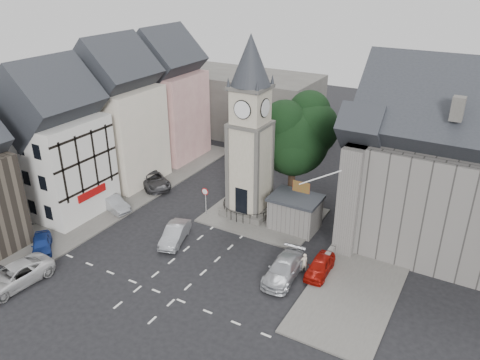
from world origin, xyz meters
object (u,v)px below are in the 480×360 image
Objects in this scene: stone_shelter at (295,212)px; clock_tower at (250,130)px; car_west_blue at (42,244)px; car_east_red at (320,266)px; pedestrian at (304,262)px.

clock_tower is at bearing 174.16° from stone_shelter.
stone_shelter is 1.17× the size of car_west_blue.
car_west_blue is at bearing -129.42° from clock_tower.
clock_tower is 8.15m from stone_shelter.
car_west_blue is (-11.50, -13.99, -7.49)m from clock_tower.
stone_shelter reaches higher than car_west_blue.
stone_shelter is (4.80, -0.49, -6.57)m from clock_tower.
stone_shelter is 6.87m from car_east_red.
stone_shelter is at bearing 127.70° from car_east_red.
car_east_red is 1.20m from pedestrian.
clock_tower is 10.63× the size of pedestrian.
car_east_red is at bearing 148.00° from pedestrian.
car_west_blue is (-16.30, -13.50, -0.92)m from stone_shelter.
stone_shelter reaches higher than pedestrian.
pedestrian is (3.20, -5.50, -0.78)m from stone_shelter.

